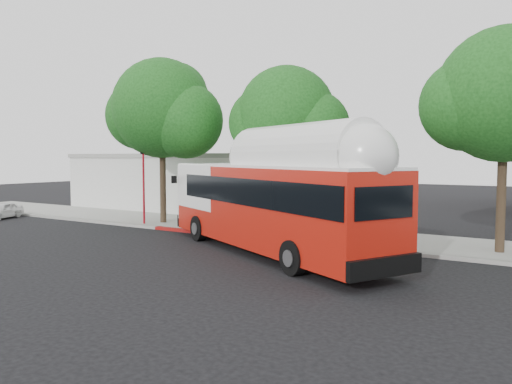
# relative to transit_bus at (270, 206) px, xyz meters

# --- Properties ---
(ground) EXTENTS (120.00, 120.00, 0.00)m
(ground) POSITION_rel_transit_bus_xyz_m (-0.90, -1.18, -1.97)
(ground) COLOR black
(ground) RESTS_ON ground
(sidewalk) EXTENTS (60.00, 5.00, 0.15)m
(sidewalk) POSITION_rel_transit_bus_xyz_m (-0.90, 5.32, -1.89)
(sidewalk) COLOR gray
(sidewalk) RESTS_ON ground
(curb_strip) EXTENTS (60.00, 0.30, 0.15)m
(curb_strip) POSITION_rel_transit_bus_xyz_m (-0.90, 2.72, -1.89)
(curb_strip) COLOR gray
(curb_strip) RESTS_ON ground
(red_curb_segment) EXTENTS (10.00, 0.32, 0.16)m
(red_curb_segment) POSITION_rel_transit_bus_xyz_m (-3.90, 2.72, -1.89)
(red_curb_segment) COLOR maroon
(red_curb_segment) RESTS_ON ground
(street_tree_left) EXTENTS (6.67, 5.80, 9.74)m
(street_tree_left) POSITION_rel_transit_bus_xyz_m (-9.43, 4.38, 4.64)
(street_tree_left) COLOR #2D2116
(street_tree_left) RESTS_ON ground
(street_tree_mid) EXTENTS (5.75, 5.00, 8.62)m
(street_tree_mid) POSITION_rel_transit_bus_xyz_m (-1.50, 4.88, 3.94)
(street_tree_mid) COLOR #2D2116
(street_tree_mid) RESTS_ON ground
(low_commercial_bldg) EXTENTS (16.20, 10.20, 4.25)m
(low_commercial_bldg) POSITION_rel_transit_bus_xyz_m (-14.90, 12.82, 0.18)
(low_commercial_bldg) COLOR silver
(low_commercial_bldg) RESTS_ON ground
(transit_bus) EXTENTS (13.73, 8.85, 4.21)m
(transit_bus) POSITION_rel_transit_bus_xyz_m (0.00, 0.00, 0.00)
(transit_bus) COLOR #B1170C
(transit_bus) RESTS_ON ground
(parked_car) EXTENTS (3.38, 2.30, 1.07)m
(parked_car) POSITION_rel_transit_bus_xyz_m (-20.81, 0.88, -1.43)
(parked_car) COLOR silver
(parked_car) RESTS_ON ground
(signal_pole) EXTENTS (0.13, 0.42, 4.43)m
(signal_pole) POSITION_rel_transit_bus_xyz_m (-10.40, 3.25, 0.30)
(signal_pole) COLOR #AC121F
(signal_pole) RESTS_ON ground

